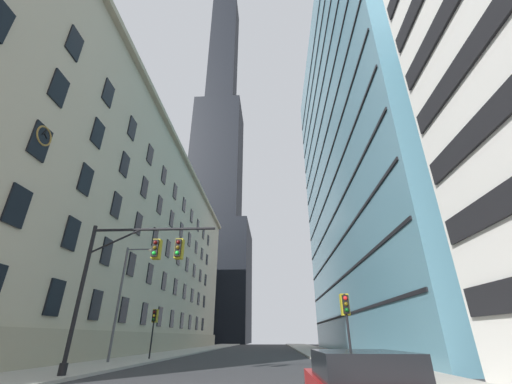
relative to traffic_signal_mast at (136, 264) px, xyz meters
The scene contains 7 objects.
station_building 31.21m from the traffic_signal_mast, 119.03° to the left, with size 15.92×71.72×28.52m.
dark_skyscraper 99.33m from the traffic_signal_mast, 98.72° to the left, with size 25.61×25.61×178.80m.
glass_office_midrise 40.22m from the traffic_signal_mast, 47.10° to the left, with size 15.61×46.97×54.36m.
traffic_signal_mast is the anchor object (origin of this frame).
traffic_light_near_right 10.95m from the traffic_signal_mast, ahead, with size 0.40×0.63×3.60m.
traffic_light_far_left 12.64m from the traffic_signal_mast, 104.08° to the left, with size 0.40×0.63×3.73m.
street_lamppost 9.25m from the traffic_signal_mast, 117.19° to the left, with size 2.34×0.32×8.09m.
Camera 1 is at (2.87, -11.95, 1.71)m, focal length 21.82 mm.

